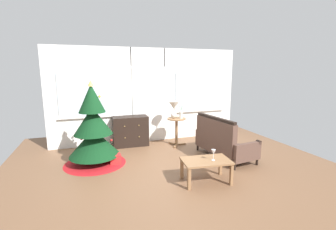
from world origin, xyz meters
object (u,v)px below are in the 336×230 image
at_px(flower_vase, 181,114).
at_px(table_lamp, 174,107).
at_px(dresser_cabinet, 131,131).
at_px(settee_sofa, 221,142).
at_px(wine_glass, 213,153).
at_px(coffee_table, 206,163).
at_px(gift_box, 115,159).
at_px(side_table, 176,126).
at_px(christmas_tree, 94,133).

bearing_deg(flower_vase, table_lamp, 147.99).
xyz_separation_m(table_lamp, flower_vase, (0.16, -0.10, -0.17)).
height_order(dresser_cabinet, flower_vase, flower_vase).
xyz_separation_m(dresser_cabinet, settee_sofa, (1.78, -1.56, -0.01)).
relative_size(table_lamp, wine_glass, 2.26).
bearing_deg(flower_vase, coffee_table, -99.50).
height_order(flower_vase, gift_box, flower_vase).
bearing_deg(side_table, coffee_table, -96.62).
bearing_deg(settee_sofa, flower_vase, 115.78).
relative_size(dresser_cabinet, side_table, 1.24).
height_order(christmas_tree, side_table, christmas_tree).
bearing_deg(table_lamp, dresser_cabinet, 162.69).
bearing_deg(table_lamp, side_table, -33.69).
relative_size(settee_sofa, coffee_table, 1.73).
bearing_deg(christmas_tree, gift_box, -25.36).
distance_m(side_table, gift_box, 1.91).
bearing_deg(gift_box, christmas_tree, 154.64).
distance_m(christmas_tree, table_lamp, 2.16).
bearing_deg(coffee_table, christmas_tree, 140.59).
distance_m(settee_sofa, coffee_table, 1.31).
height_order(dresser_cabinet, side_table, dresser_cabinet).
bearing_deg(settee_sofa, table_lamp, 119.89).
xyz_separation_m(settee_sofa, coffee_table, (-0.89, -0.96, -0.03)).
relative_size(dresser_cabinet, wine_glass, 4.65).
bearing_deg(coffee_table, table_lamp, 85.07).
bearing_deg(wine_glass, table_lamp, 87.93).
bearing_deg(dresser_cabinet, table_lamp, -17.31).
height_order(christmas_tree, wine_glass, christmas_tree).
xyz_separation_m(coffee_table, gift_box, (-1.43, 1.32, -0.23)).
bearing_deg(flower_vase, side_table, 149.04).
distance_m(coffee_table, wine_glass, 0.24).
xyz_separation_m(christmas_tree, side_table, (2.09, 0.63, -0.15)).
distance_m(table_lamp, gift_box, 2.05).
relative_size(coffee_table, wine_glass, 4.56).
bearing_deg(gift_box, dresser_cabinet, 65.79).
bearing_deg(flower_vase, wine_glass, -96.44).
bearing_deg(gift_box, settee_sofa, -8.76).
relative_size(christmas_tree, table_lamp, 4.00).
distance_m(dresser_cabinet, side_table, 1.21).
relative_size(table_lamp, gift_box, 1.97).
bearing_deg(table_lamp, christmas_tree, -161.72).
distance_m(table_lamp, coffee_table, 2.29).
bearing_deg(wine_glass, coffee_table, 152.58).
xyz_separation_m(table_lamp, coffee_table, (-0.19, -2.18, -0.67)).
height_order(side_table, wine_glass, side_table).
bearing_deg(side_table, flower_vase, -30.96).
xyz_separation_m(christmas_tree, table_lamp, (2.03, 0.67, 0.35)).
distance_m(settee_sofa, wine_glass, 1.29).
xyz_separation_m(dresser_cabinet, coffee_table, (0.90, -2.52, -0.04)).
distance_m(dresser_cabinet, wine_glass, 2.77).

